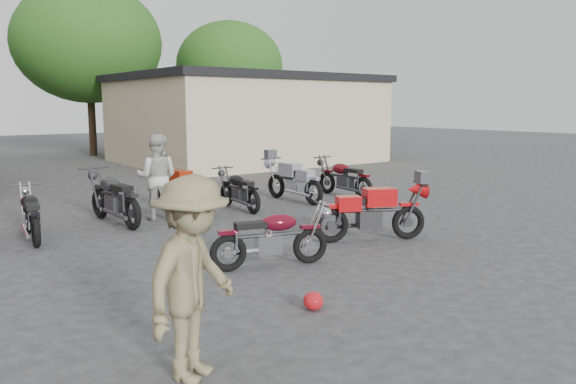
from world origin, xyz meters
TOP-DOWN VIEW (x-y plane):
  - ground at (0.00, 0.00)m, footprint 90.00×90.00m
  - stucco_building at (8.50, 15.00)m, footprint 10.00×8.00m
  - tree_2 at (4.00, 22.00)m, footprint 7.04×7.04m
  - tree_3 at (12.00, 22.00)m, footprint 6.08×6.08m
  - vintage_motorcycle at (-0.34, 0.78)m, footprint 1.92×1.12m
  - sportbike at (2.12, 1.03)m, footprint 2.12×1.51m
  - helmet at (-1.02, -1.02)m, footprint 0.32×0.32m
  - person_light at (-0.18, 5.27)m, footprint 1.15×1.11m
  - person_tan at (-2.99, -1.67)m, footprint 1.40×1.20m
  - row_bike_2 at (-2.84, 4.97)m, footprint 0.83×1.89m
  - row_bike_3 at (-1.10, 5.43)m, footprint 0.85×2.20m
  - row_bike_4 at (0.51, 5.46)m, footprint 0.89×2.16m
  - row_bike_5 at (1.87, 5.23)m, footprint 0.72×1.85m
  - row_bike_6 at (3.62, 5.34)m, footprint 0.77×2.09m
  - row_bike_7 at (5.18, 5.09)m, footprint 0.67×1.99m

SIDE VIEW (x-z plane):
  - ground at x=0.00m, z-range 0.00..0.00m
  - helmet at x=-1.02m, z-range 0.00..0.23m
  - row_bike_5 at x=1.87m, z-range 0.00..1.05m
  - row_bike_2 at x=-2.84m, z-range 0.00..1.06m
  - vintage_motorcycle at x=-0.34m, z-range 0.00..1.06m
  - row_bike_7 at x=5.18m, z-range 0.00..1.15m
  - sportbike at x=2.12m, z-range 0.00..1.18m
  - row_bike_6 at x=3.62m, z-range 0.00..1.19m
  - row_bike_4 at x=0.51m, z-range 0.00..1.22m
  - row_bike_3 at x=-1.10m, z-range 0.00..1.25m
  - person_light at x=-0.18m, z-range 0.00..1.87m
  - person_tan at x=-2.99m, z-range 0.00..1.88m
  - stucco_building at x=8.50m, z-range 0.00..3.50m
  - tree_3 at x=12.00m, z-range 0.00..7.60m
  - tree_2 at x=4.00m, z-range 0.00..8.80m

